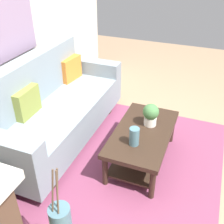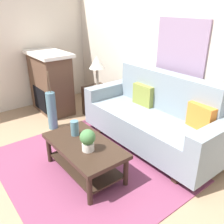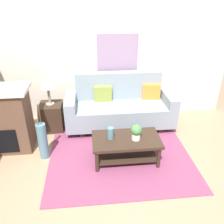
{
  "view_description": "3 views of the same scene",
  "coord_description": "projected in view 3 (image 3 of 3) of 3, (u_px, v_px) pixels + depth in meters",
  "views": [
    {
      "loc": [
        -2.28,
        -0.18,
        2.2
      ],
      "look_at": [
        0.19,
        0.79,
        0.52
      ],
      "focal_mm": 43.45,
      "sensor_mm": 36.0,
      "label": 1
    },
    {
      "loc": [
        2.28,
        -0.9,
        1.98
      ],
      "look_at": [
        0.03,
        0.86,
        0.69
      ],
      "focal_mm": 39.13,
      "sensor_mm": 36.0,
      "label": 2
    },
    {
      "loc": [
        -0.47,
        -2.72,
        2.56
      ],
      "look_at": [
        -0.1,
        0.82,
        0.69
      ],
      "focal_mm": 37.53,
      "sensor_mm": 36.0,
      "label": 3
    }
  ],
  "objects": [
    {
      "name": "throw_pillow_olive",
      "position": [
        103.0,
        94.0,
        4.75
      ],
      "size": [
        0.36,
        0.13,
        0.32
      ],
      "primitive_type": "cube",
      "rotation": [
        0.0,
        0.0,
        0.02
      ],
      "color": "olive",
      "rests_on": "couch"
    },
    {
      "name": "wall_back",
      "position": [
        111.0,
        56.0,
        4.82
      ],
      "size": [
        5.05,
        0.1,
        2.7
      ],
      "primitive_type": "cube",
      "color": "beige",
      "rests_on": "ground_plane"
    },
    {
      "name": "floor_vase_branch_a",
      "position": [
        40.0,
        114.0,
        3.66
      ],
      "size": [
        0.03,
        0.04,
        0.36
      ],
      "primitive_type": "cylinder",
      "rotation": [
        0.08,
        0.04,
        0.0
      ],
      "color": "brown",
      "rests_on": "floor_vase"
    },
    {
      "name": "couch",
      "position": [
        120.0,
        107.0,
        4.79
      ],
      "size": [
        2.16,
        0.84,
        1.08
      ],
      "color": "gray",
      "rests_on": "ground_plane"
    },
    {
      "name": "coffee_table",
      "position": [
        126.0,
        144.0,
        3.83
      ],
      "size": [
        1.1,
        0.6,
        0.43
      ],
      "color": "#332319",
      "rests_on": "ground_plane"
    },
    {
      "name": "floor_vase_branch_b",
      "position": [
        38.0,
        114.0,
        3.67
      ],
      "size": [
        0.05,
        0.03,
        0.36
      ],
      "primitive_type": "cylinder",
      "rotation": [
        0.06,
        0.11,
        0.0
      ],
      "color": "brown",
      "rests_on": "floor_vase"
    },
    {
      "name": "floor_vase",
      "position": [
        43.0,
        141.0,
        3.89
      ],
      "size": [
        0.16,
        0.16,
        0.64
      ],
      "primitive_type": "cylinder",
      "color": "slate",
      "rests_on": "ground_plane"
    },
    {
      "name": "floor_vase_branch_c",
      "position": [
        38.0,
        115.0,
        3.64
      ],
      "size": [
        0.05,
        0.01,
        0.36
      ],
      "primitive_type": "cylinder",
      "rotation": [
        0.0,
        0.12,
        0.0
      ],
      "color": "brown",
      "rests_on": "floor_vase"
    },
    {
      "name": "framed_painting",
      "position": [
        117.0,
        53.0,
        4.74
      ],
      "size": [
        0.83,
        0.03,
        0.75
      ],
      "primitive_type": "cube",
      "color": "gray"
    },
    {
      "name": "side_table",
      "position": [
        52.0,
        117.0,
        4.72
      ],
      "size": [
        0.44,
        0.44,
        0.56
      ],
      "primitive_type": "cube",
      "color": "#332319",
      "rests_on": "ground_plane"
    },
    {
      "name": "throw_pillow_orange",
      "position": [
        151.0,
        92.0,
        4.84
      ],
      "size": [
        0.37,
        0.17,
        0.32
      ],
      "primitive_type": "cube",
      "rotation": [
        0.0,
        0.0,
        -0.13
      ],
      "color": "orange",
      "rests_on": "couch"
    },
    {
      "name": "tabletop_vase",
      "position": [
        111.0,
        133.0,
        3.73
      ],
      "size": [
        0.1,
        0.1,
        0.2
      ],
      "primitive_type": "cylinder",
      "color": "slate",
      "rests_on": "coffee_table"
    },
    {
      "name": "ground_plane",
      "position": [
        124.0,
        176.0,
        3.63
      ],
      "size": [
        9.05,
        9.05,
        0.0
      ],
      "primitive_type": "plane",
      "color": "#9E7F60"
    },
    {
      "name": "potted_plant_tabletop",
      "position": [
        136.0,
        132.0,
        3.69
      ],
      "size": [
        0.18,
        0.18,
        0.26
      ],
      "color": "white",
      "rests_on": "coffee_table"
    },
    {
      "name": "area_rug",
      "position": [
        120.0,
        155.0,
        4.06
      ],
      "size": [
        2.39,
        2.04,
        0.01
      ],
      "primitive_type": "cube",
      "color": "#843D5B",
      "rests_on": "ground_plane"
    },
    {
      "name": "table_lamp",
      "position": [
        47.0,
        83.0,
        4.39
      ],
      "size": [
        0.28,
        0.28,
        0.57
      ],
      "color": "gray",
      "rests_on": "side_table"
    },
    {
      "name": "fireplace",
      "position": [
        3.0,
        120.0,
        4.0
      ],
      "size": [
        1.02,
        0.58,
        1.16
      ],
      "color": "brown",
      "rests_on": "ground_plane"
    }
  ]
}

